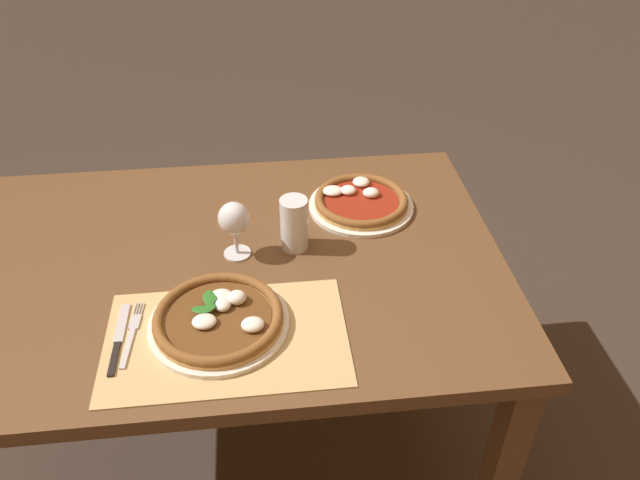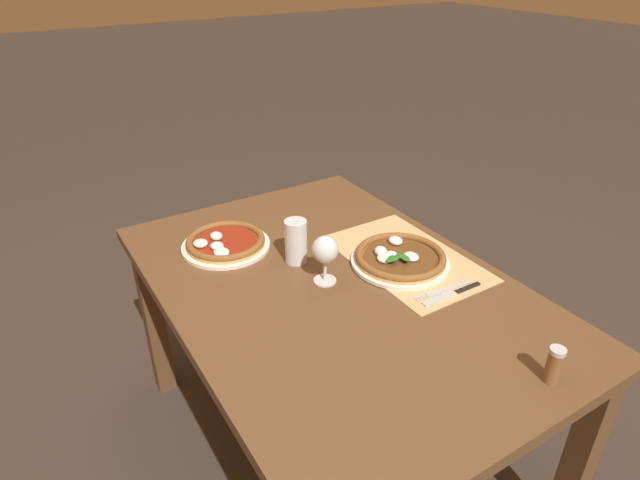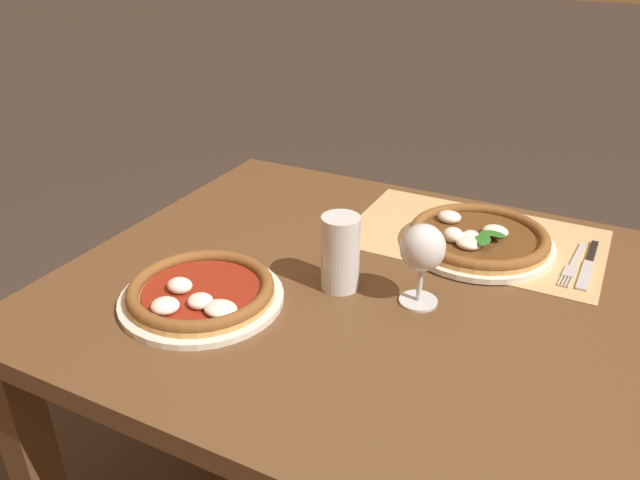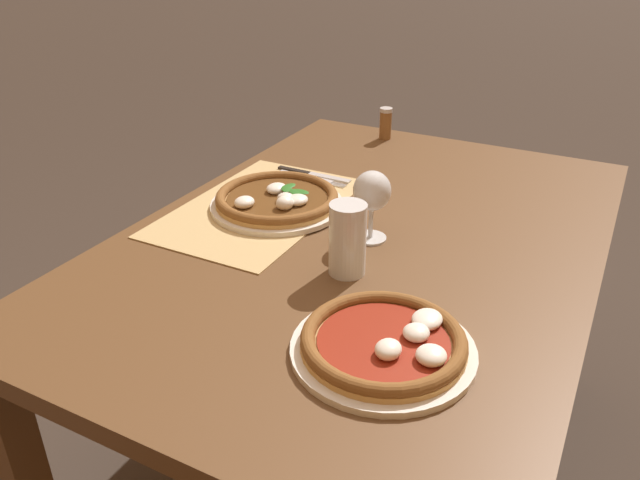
{
  "view_description": "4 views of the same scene",
  "coord_description": "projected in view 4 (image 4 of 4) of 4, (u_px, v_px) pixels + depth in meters",
  "views": [
    {
      "loc": [
        0.1,
        -1.25,
        1.74
      ],
      "look_at": [
        0.24,
        0.0,
        0.78
      ],
      "focal_mm": 35.0,
      "sensor_mm": 36.0,
      "label": 1
    },
    {
      "loc": [
        -1.12,
        0.75,
        1.65
      ],
      "look_at": [
        0.19,
        -0.07,
        0.78
      ],
      "focal_mm": 30.0,
      "sensor_mm": 36.0,
      "label": 2
    },
    {
      "loc": [
        -0.25,
        0.95,
        1.36
      ],
      "look_at": [
        0.26,
        -0.04,
        0.78
      ],
      "focal_mm": 35.0,
      "sensor_mm": 36.0,
      "label": 3
    },
    {
      "loc": [
        1.13,
        0.47,
        1.36
      ],
      "look_at": [
        0.17,
        -0.03,
        0.79
      ],
      "focal_mm": 35.0,
      "sensor_mm": 36.0,
      "label": 4
    }
  ],
  "objects": [
    {
      "name": "pizza_far",
      "position": [
        385.0,
        343.0,
        0.99
      ],
      "size": [
        0.3,
        0.3,
        0.05
      ],
      "color": "silver",
      "rests_on": "dining_table"
    },
    {
      "name": "knife",
      "position": [
        314.0,
        174.0,
        1.66
      ],
      "size": [
        0.02,
        0.22,
        0.01
      ],
      "color": "black",
      "rests_on": "paper_placemat"
    },
    {
      "name": "wine_glass",
      "position": [
        372.0,
        194.0,
        1.29
      ],
      "size": [
        0.08,
        0.08,
        0.16
      ],
      "color": "silver",
      "rests_on": "dining_table"
    },
    {
      "name": "ground_plane",
      "position": [
        357.0,
        471.0,
        1.72
      ],
      "size": [
        24.0,
        24.0,
        0.0
      ],
      "primitive_type": "plane",
      "color": "#382D26"
    },
    {
      "name": "pizza_near",
      "position": [
        277.0,
        200.0,
        1.47
      ],
      "size": [
        0.32,
        0.32,
        0.05
      ],
      "color": "silver",
      "rests_on": "paper_placemat"
    },
    {
      "name": "paper_placemat",
      "position": [
        259.0,
        208.0,
        1.48
      ],
      "size": [
        0.53,
        0.33,
        0.0
      ],
      "primitive_type": "cube",
      "color": "tan",
      "rests_on": "dining_table"
    },
    {
      "name": "pepper_shaker",
      "position": [
        386.0,
        123.0,
        1.91
      ],
      "size": [
        0.04,
        0.04,
        0.1
      ],
      "color": "brown",
      "rests_on": "dining_table"
    },
    {
      "name": "pint_glass",
      "position": [
        347.0,
        241.0,
        1.19
      ],
      "size": [
        0.07,
        0.07,
        0.15
      ],
      "color": "silver",
      "rests_on": "dining_table"
    },
    {
      "name": "fork",
      "position": [
        313.0,
        179.0,
        1.63
      ],
      "size": [
        0.03,
        0.2,
        0.0
      ],
      "color": "#B7B7BC",
      "rests_on": "paper_placemat"
    },
    {
      "name": "dining_table",
      "position": [
        365.0,
        269.0,
        1.41
      ],
      "size": [
        1.41,
        0.96,
        0.74
      ],
      "color": "brown",
      "rests_on": "ground"
    }
  ]
}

